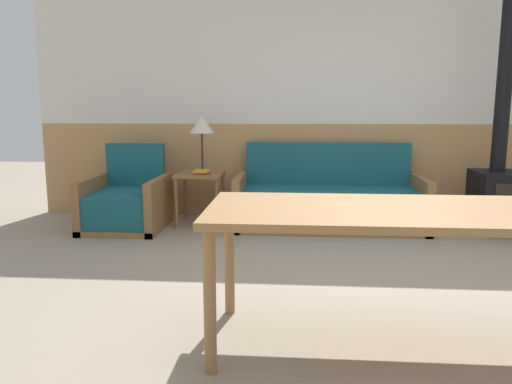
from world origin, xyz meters
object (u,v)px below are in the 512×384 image
object	(u,v)px
couch	(329,203)
table_lamp	(202,127)
dining_table	(403,221)
wood_stove	(499,170)
armchair	(127,204)
side_table	(200,183)

from	to	relation	value
couch	table_lamp	world-z (taller)	table_lamp
dining_table	wood_stove	world-z (taller)	wood_stove
armchair	wood_stove	bearing A→B (deg)	-14.66
armchair	dining_table	world-z (taller)	armchair
side_table	table_lamp	distance (m)	0.60
side_table	wood_stove	bearing A→B (deg)	-2.18
armchair	side_table	xyz separation A→B (m)	(0.73, 0.25, 0.20)
table_lamp	dining_table	distance (m)	3.22
couch	table_lamp	distance (m)	1.58
side_table	dining_table	size ratio (longest dim) A/B	0.28
couch	armchair	size ratio (longest dim) A/B	2.27
table_lamp	wood_stove	bearing A→B (deg)	-3.80
couch	table_lamp	xyz separation A→B (m)	(-1.37, 0.11, 0.79)
couch	armchair	xyz separation A→B (m)	(-2.11, -0.22, -0.00)
armchair	table_lamp	world-z (taller)	table_lamp
dining_table	wood_stove	distance (m)	2.99
side_table	table_lamp	size ratio (longest dim) A/B	0.91
armchair	dining_table	xyz separation A→B (m)	(2.31, -2.46, 0.43)
dining_table	wood_stove	xyz separation A→B (m)	(1.49, 2.59, -0.04)
couch	armchair	bearing A→B (deg)	-174.01
dining_table	wood_stove	size ratio (longest dim) A/B	0.82
couch	armchair	world-z (taller)	couch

